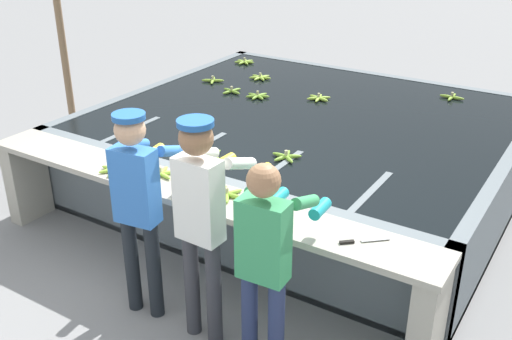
{
  "coord_description": "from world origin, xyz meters",
  "views": [
    {
      "loc": [
        2.73,
        -3.06,
        2.99
      ],
      "look_at": [
        0.0,
        1.28,
        0.6
      ],
      "focal_mm": 42.0,
      "sensor_mm": 36.0,
      "label": 1
    }
  ],
  "objects": [
    {
      "name": "ground_plane",
      "position": [
        0.0,
        0.0,
        0.0
      ],
      "size": [
        80.0,
        80.0,
        0.0
      ],
      "primitive_type": "plane",
      "color": "gray",
      "rests_on": "ground"
    },
    {
      "name": "wash_tank",
      "position": [
        0.0,
        2.3,
        0.42
      ],
      "size": [
        4.22,
        3.74,
        0.86
      ],
      "color": "slate",
      "rests_on": "ground"
    },
    {
      "name": "work_ledge",
      "position": [
        0.0,
        0.22,
        0.61
      ],
      "size": [
        4.22,
        0.45,
        0.86
      ],
      "color": "#A8A393",
      "rests_on": "ground"
    },
    {
      "name": "worker_0",
      "position": [
        -0.03,
        -0.27,
        0.99
      ],
      "size": [
        0.47,
        0.74,
        1.64
      ],
      "color": "#1E2328",
      "rests_on": "ground"
    },
    {
      "name": "worker_1",
      "position": [
        0.54,
        -0.26,
        1.04
      ],
      "size": [
        0.42,
        0.73,
        1.7
      ],
      "color": "#38383D",
      "rests_on": "ground"
    },
    {
      "name": "worker_2",
      "position": [
        1.09,
        -0.34,
        0.93
      ],
      "size": [
        0.43,
        0.71,
        1.56
      ],
      "color": "navy",
      "rests_on": "ground"
    },
    {
      "name": "banana_bunch_floating_0",
      "position": [
        1.15,
        3.62,
        0.87
      ],
      "size": [
        0.28,
        0.28,
        0.08
      ],
      "color": "#8CB738",
      "rests_on": "wash_tank"
    },
    {
      "name": "banana_bunch_floating_1",
      "position": [
        -1.69,
        3.66,
        0.87
      ],
      "size": [
        0.28,
        0.27,
        0.08
      ],
      "color": "#93BC3D",
      "rests_on": "wash_tank"
    },
    {
      "name": "banana_bunch_floating_2",
      "position": [
        0.38,
        1.16,
        0.87
      ],
      "size": [
        0.26,
        0.28,
        0.08
      ],
      "color": "#75A333",
      "rests_on": "wash_tank"
    },
    {
      "name": "banana_bunch_floating_3",
      "position": [
        -1.09,
        2.48,
        0.87
      ],
      "size": [
        0.28,
        0.28,
        0.08
      ],
      "color": "#75A333",
      "rests_on": "wash_tank"
    },
    {
      "name": "banana_bunch_floating_4",
      "position": [
        -0.12,
        2.79,
        0.87
      ],
      "size": [
        0.28,
        0.28,
        0.08
      ],
      "color": "#9EC642",
      "rests_on": "wash_tank"
    },
    {
      "name": "banana_bunch_floating_5",
      "position": [
        -0.21,
        0.83,
        0.87
      ],
      "size": [
        0.28,
        0.28,
        0.08
      ],
      "color": "#8CB738",
      "rests_on": "wash_tank"
    },
    {
      "name": "banana_bunch_floating_6",
      "position": [
        -1.11,
        3.14,
        0.87
      ],
      "size": [
        0.28,
        0.27,
        0.08
      ],
      "color": "#9EC642",
      "rests_on": "wash_tank"
    },
    {
      "name": "banana_bunch_floating_7",
      "position": [
        -1.54,
        2.71,
        0.87
      ],
      "size": [
        0.26,
        0.26,
        0.08
      ],
      "color": "#8CB738",
      "rests_on": "wash_tank"
    },
    {
      "name": "banana_bunch_floating_8",
      "position": [
        -0.74,
        2.49,
        0.87
      ],
      "size": [
        0.28,
        0.28,
        0.08
      ],
      "color": "#75A333",
      "rests_on": "wash_tank"
    },
    {
      "name": "banana_bunch_ledge_0",
      "position": [
        0.36,
        0.28,
        0.88
      ],
      "size": [
        0.28,
        0.27,
        0.08
      ],
      "color": "#7FAD33",
      "rests_on": "work_ledge"
    },
    {
      "name": "banana_bunch_ledge_1",
      "position": [
        -0.69,
        0.16,
        0.88
      ],
      "size": [
        0.28,
        0.28,
        0.08
      ],
      "color": "#93BC3D",
      "rests_on": "work_ledge"
    },
    {
      "name": "banana_bunch_ledge_2",
      "position": [
        -0.32,
        0.3,
        0.88
      ],
      "size": [
        0.28,
        0.28,
        0.08
      ],
      "color": "#9EC642",
      "rests_on": "work_ledge"
    },
    {
      "name": "knife_0",
      "position": [
        1.48,
        0.2,
        0.87
      ],
      "size": [
        0.28,
        0.26,
        0.02
      ],
      "color": "silver",
      "rests_on": "work_ledge"
    },
    {
      "name": "support_post_left",
      "position": [
        -3.24,
        1.91,
        1.6
      ],
      "size": [
        0.09,
        0.09,
        3.2
      ],
      "color": "#846647",
      "rests_on": "ground"
    }
  ]
}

